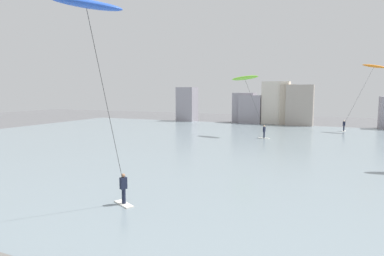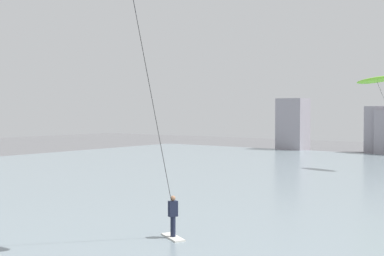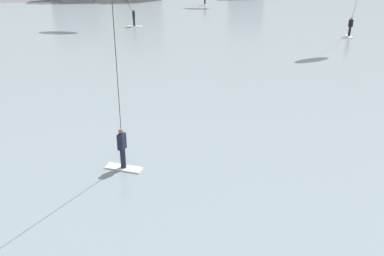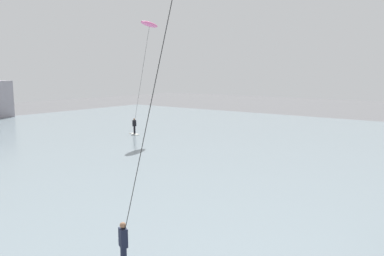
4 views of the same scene
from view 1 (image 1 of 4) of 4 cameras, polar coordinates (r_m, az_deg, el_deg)
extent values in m
cube|color=gray|center=(33.80, 13.22, -3.80)|extent=(84.00, 52.00, 0.10)
cube|color=gray|center=(65.17, -0.87, 4.17)|extent=(3.53, 3.18, 6.78)
cube|color=gray|center=(62.83, 9.16, 3.51)|extent=(3.95, 3.30, 5.69)
cube|color=gray|center=(61.71, 10.26, 3.23)|extent=(4.02, 3.02, 5.25)
cube|color=beige|center=(61.02, 14.48, 4.26)|extent=(4.78, 2.69, 7.74)
cube|color=#B7A893|center=(60.99, 16.58, 3.93)|extent=(2.61, 3.98, 7.16)
cube|color=#A89E93|center=(59.89, 18.40, 3.80)|extent=(4.46, 3.54, 7.10)
cube|color=silver|center=(52.98, 25.03, -0.49)|extent=(0.58, 1.44, 0.06)
cylinder|color=#191E33|center=(52.94, 25.05, -0.04)|extent=(0.20, 0.20, 0.78)
cube|color=#191E33|center=(52.87, 25.09, 0.70)|extent=(0.36, 0.25, 0.60)
sphere|color=beige|center=(52.84, 25.11, 1.14)|extent=(0.20, 0.20, 0.20)
cylinder|color=#333333|center=(52.96, 27.16, 4.99)|extent=(3.47, 0.47, 8.18)
ellipsoid|color=orange|center=(53.43, 29.24, 9.44)|extent=(3.28, 2.15, 1.03)
cube|color=silver|center=(41.79, 12.49, -1.74)|extent=(1.46, 0.72, 0.06)
cylinder|color=#191E33|center=(41.73, 12.51, -1.17)|extent=(0.20, 0.20, 0.78)
cube|color=#191E33|center=(41.65, 12.53, -0.23)|extent=(0.29, 0.38, 0.60)
sphere|color=tan|center=(41.60, 12.54, 0.34)|extent=(0.20, 0.20, 0.20)
cylinder|color=#333333|center=(42.14, 10.87, 4.15)|extent=(2.85, 0.93, 6.35)
ellipsoid|color=#7AD133|center=(42.92, 9.24, 8.65)|extent=(3.96, 2.07, 0.95)
cube|color=silver|center=(17.71, -11.84, -12.89)|extent=(1.45, 1.03, 0.06)
cylinder|color=#191E33|center=(17.58, -11.87, -11.60)|extent=(0.20, 0.20, 0.78)
cube|color=#191E33|center=(17.38, -11.92, -9.43)|extent=(0.35, 0.40, 0.60)
sphere|color=#9E7051|center=(17.27, -11.96, -8.12)|extent=(0.20, 0.20, 0.20)
cylinder|color=#333333|center=(15.78, -14.70, 3.95)|extent=(0.08, 2.40, 8.27)
ellipsoid|color=blue|center=(15.28, -18.05, 19.98)|extent=(3.23, 2.19, 0.95)
camera|label=2|loc=(3.01, 140.86, -24.00)|focal=47.15mm
camera|label=3|loc=(10.00, -71.34, 14.67)|focal=39.94mm
camera|label=4|loc=(18.45, -51.43, 5.50)|focal=36.39mm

